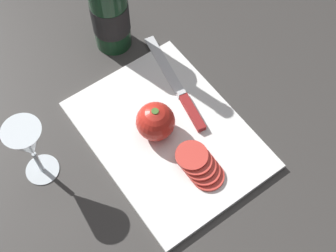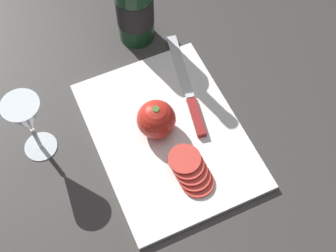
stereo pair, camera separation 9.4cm
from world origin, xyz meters
TOP-DOWN VIEW (x-y plane):
  - ground_plane at (0.00, 0.00)m, footprint 3.00×3.00m
  - cutting_board at (0.06, 0.02)m, footprint 0.40×0.30m
  - wine_bottle at (-0.22, 0.06)m, footprint 0.09×0.09m
  - wine_glass at (-0.03, -0.23)m, footprint 0.07×0.07m
  - whole_tomato at (0.04, 0.00)m, footprint 0.08×0.08m
  - knife at (0.01, 0.09)m, footprint 0.28×0.07m
  - tomato_slice_stack_near at (0.16, 0.02)m, footprint 0.11×0.07m

SIDE VIEW (x-z plane):
  - ground_plane at x=0.00m, z-range 0.00..0.00m
  - cutting_board at x=0.06m, z-range 0.00..0.01m
  - knife at x=0.01m, z-range 0.01..0.03m
  - tomato_slice_stack_near at x=0.16m, z-range 0.01..0.05m
  - whole_tomato at x=0.04m, z-range 0.01..0.09m
  - wine_bottle at x=-0.22m, z-range -0.05..0.25m
  - wine_glass at x=-0.03m, z-range 0.03..0.19m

